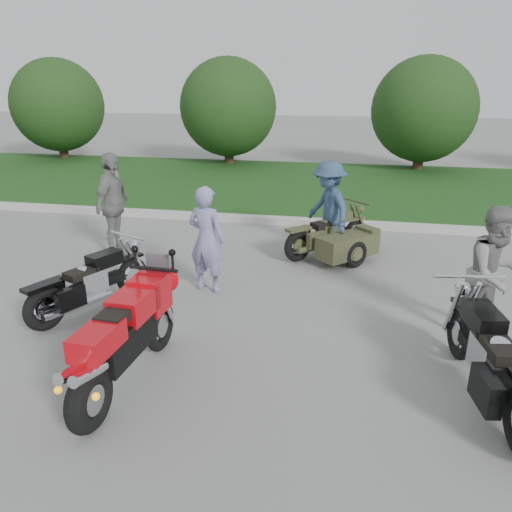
% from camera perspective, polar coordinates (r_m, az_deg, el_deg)
% --- Properties ---
extents(ground, '(80.00, 80.00, 0.00)m').
position_cam_1_polar(ground, '(6.48, -6.29, -10.92)').
color(ground, gray).
rests_on(ground, ground).
extents(curb, '(60.00, 0.30, 0.15)m').
position_cam_1_polar(curb, '(11.87, 2.23, 4.10)').
color(curb, '#B9B6AE').
rests_on(curb, ground).
extents(grass_strip, '(60.00, 8.00, 0.14)m').
position_cam_1_polar(grass_strip, '(15.87, 4.61, 8.08)').
color(grass_strip, '#24551D').
rests_on(grass_strip, ground).
extents(tree_far_left, '(3.60, 3.60, 4.00)m').
position_cam_1_polar(tree_far_left, '(22.19, -21.71, 15.70)').
color(tree_far_left, '#3F2B1C').
rests_on(tree_far_left, ground).
extents(tree_mid_left, '(3.60, 3.60, 4.00)m').
position_cam_1_polar(tree_mid_left, '(19.41, -3.19, 16.60)').
color(tree_mid_left, '#3F2B1C').
rests_on(tree_mid_left, ground).
extents(tree_mid_right, '(3.60, 3.60, 4.00)m').
position_cam_1_polar(tree_mid_right, '(18.96, 18.63, 15.56)').
color(tree_mid_right, '#3F2B1C').
rests_on(tree_mid_right, ground).
extents(sportbike_red, '(0.46, 2.28, 1.08)m').
position_cam_1_polar(sportbike_red, '(5.69, -14.78, -8.85)').
color(sportbike_red, black).
rests_on(sportbike_red, ground).
extents(cruiser_left, '(1.02, 2.00, 0.83)m').
position_cam_1_polar(cruiser_left, '(7.70, -18.82, -3.24)').
color(cruiser_left, black).
rests_on(cruiser_left, ground).
extents(cruiser_right, '(0.63, 2.40, 0.93)m').
position_cam_1_polar(cruiser_right, '(5.85, 25.59, -11.25)').
color(cruiser_right, black).
rests_on(cruiser_right, ground).
extents(cruiser_sidecar, '(1.77, 1.89, 0.81)m').
position_cam_1_polar(cruiser_sidecar, '(9.51, 9.33, 1.70)').
color(cruiser_sidecar, black).
rests_on(cruiser_sidecar, ground).
extents(person_stripe, '(0.71, 0.56, 1.73)m').
position_cam_1_polar(person_stripe, '(7.94, -5.66, 1.88)').
color(person_stripe, '#8582B0').
rests_on(person_stripe, ground).
extents(person_grey, '(1.10, 1.03, 1.80)m').
position_cam_1_polar(person_grey, '(7.13, 25.58, -1.87)').
color(person_grey, gray).
rests_on(person_grey, ground).
extents(person_denim, '(1.24, 1.35, 1.82)m').
position_cam_1_polar(person_denim, '(9.70, 8.24, 5.40)').
color(person_denim, '#314B69').
rests_on(person_denim, ground).
extents(person_back, '(0.48, 1.15, 1.97)m').
position_cam_1_polar(person_back, '(10.02, -16.04, 5.71)').
color(person_back, gray).
rests_on(person_back, ground).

